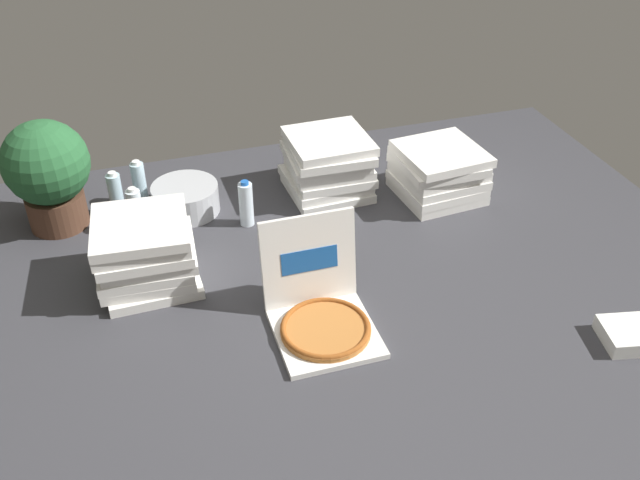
{
  "coord_description": "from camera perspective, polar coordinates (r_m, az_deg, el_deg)",
  "views": [
    {
      "loc": [
        -0.73,
        -2.08,
        1.75
      ],
      "look_at": [
        -0.04,
        0.1,
        0.14
      ],
      "focal_mm": 39.89,
      "sensor_mm": 36.0,
      "label": 1
    }
  ],
  "objects": [
    {
      "name": "water_bottle_1",
      "position": [
        3.28,
        -16.05,
        3.52
      ],
      "size": [
        0.06,
        0.06,
        0.22
      ],
      "color": "silver",
      "rests_on": "ground_plane"
    },
    {
      "name": "ground_plane",
      "position": [
        2.82,
        1.44,
        -3.46
      ],
      "size": [
        3.2,
        2.4,
        0.02
      ],
      "primitive_type": "cube",
      "color": "#38383D"
    },
    {
      "name": "water_bottle_3",
      "position": [
        3.14,
        -14.57,
        2.28
      ],
      "size": [
        0.06,
        0.06,
        0.22
      ],
      "color": "white",
      "rests_on": "ground_plane"
    },
    {
      "name": "open_pizza_box",
      "position": [
        2.56,
        0.1,
        -5.78
      ],
      "size": [
        0.36,
        0.42,
        0.37
      ],
      "color": "white",
      "rests_on": "ground_plane"
    },
    {
      "name": "potted_plant",
      "position": [
        3.21,
        -21.01,
        5.21
      ],
      "size": [
        0.36,
        0.36,
        0.49
      ],
      "color": "#513323",
      "rests_on": "ground_plane"
    },
    {
      "name": "ice_bucket",
      "position": [
        3.25,
        -10.73,
        3.3
      ],
      "size": [
        0.3,
        0.3,
        0.13
      ],
      "primitive_type": "cylinder",
      "color": "#B7BABF",
      "rests_on": "ground_plane"
    },
    {
      "name": "pizza_stack_center_near",
      "position": [
        3.31,
        0.62,
        6.08
      ],
      "size": [
        0.39,
        0.39,
        0.28
      ],
      "color": "white",
      "rests_on": "ground_plane"
    },
    {
      "name": "water_bottle_0",
      "position": [
        3.34,
        -14.29,
        4.45
      ],
      "size": [
        0.06,
        0.06,
        0.22
      ],
      "color": "silver",
      "rests_on": "ground_plane"
    },
    {
      "name": "water_bottle_2",
      "position": [
        3.1,
        -5.95,
        2.9
      ],
      "size": [
        0.06,
        0.06,
        0.22
      ],
      "color": "white",
      "rests_on": "ground_plane"
    },
    {
      "name": "pizza_stack_left_far",
      "position": [
        2.81,
        -13.87,
        -0.92
      ],
      "size": [
        0.4,
        0.39,
        0.28
      ],
      "color": "white",
      "rests_on": "ground_plane"
    },
    {
      "name": "napkin_pile",
      "position": [
        2.75,
        23.41,
        -7.01
      ],
      "size": [
        0.21,
        0.21,
        0.06
      ],
      "primitive_type": "cube",
      "rotation": [
        0.0,
        0.0,
        -0.21
      ],
      "color": "white",
      "rests_on": "ground_plane"
    },
    {
      "name": "pizza_stack_right_near",
      "position": [
        3.33,
        9.48,
        5.4
      ],
      "size": [
        0.39,
        0.4,
        0.24
      ],
      "color": "white",
      "rests_on": "ground_plane"
    }
  ]
}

